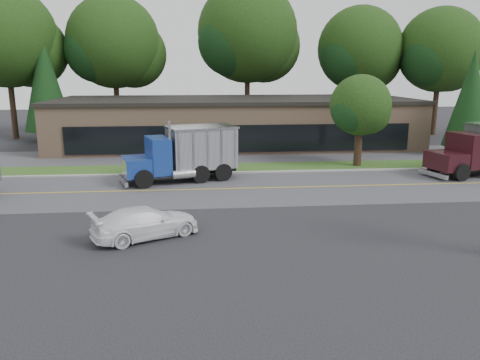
{
  "coord_description": "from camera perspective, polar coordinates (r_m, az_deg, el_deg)",
  "views": [
    {
      "loc": [
        -1.63,
        -17.49,
        6.74
      ],
      "look_at": [
        0.35,
        3.56,
        1.8
      ],
      "focal_mm": 35.0,
      "sensor_mm": 36.0,
      "label": 1
    }
  ],
  "objects": [
    {
      "name": "evergreen_right",
      "position": [
        41.61,
        26.3,
        8.9
      ],
      "size": [
        3.7,
        3.7,
        8.41
      ],
      "color": "#382619",
      "rests_on": "ground"
    },
    {
      "name": "tree_verge",
      "position": [
        34.68,
        14.53,
        8.47
      ],
      "size": [
        4.58,
        4.31,
        6.53
      ],
      "color": "#382619",
      "rests_on": "ground"
    },
    {
      "name": "far_parking",
      "position": [
        38.13,
        -2.84,
        2.95
      ],
      "size": [
        60.0,
        7.0,
        0.02
      ],
      "primitive_type": "cube",
      "color": "#59595E",
      "rests_on": "ground"
    },
    {
      "name": "evergreen_left",
      "position": [
        49.63,
        -22.63,
        10.95
      ],
      "size": [
        4.55,
        4.55,
        10.34
      ],
      "color": "#382619",
      "rests_on": "ground"
    },
    {
      "name": "tree_far_a",
      "position": [
        52.92,
        -26.43,
        14.85
      ],
      "size": [
        10.46,
        9.84,
        14.92
      ],
      "color": "#382619",
      "rests_on": "ground"
    },
    {
      "name": "tree_far_b",
      "position": [
        52.32,
        -14.94,
        15.44
      ],
      "size": [
        10.12,
        9.53,
        14.44
      ],
      "color": "#382619",
      "rests_on": "ground"
    },
    {
      "name": "rally_car",
      "position": [
        19.77,
        -11.43,
        -5.08
      ],
      "size": [
        4.78,
        3.6,
        1.29
      ],
      "primitive_type": "imported",
      "rotation": [
        0.0,
        0.0,
        2.03
      ],
      "color": "white",
      "rests_on": "ground"
    },
    {
      "name": "ground",
      "position": [
        18.81,
        -0.04,
        -7.84
      ],
      "size": [
        140.0,
        140.0,
        0.0
      ],
      "primitive_type": "plane",
      "color": "#333338",
      "rests_on": "ground"
    },
    {
      "name": "tree_far_e",
      "position": [
        55.04,
        23.28,
        13.92
      ],
      "size": [
        9.3,
        8.75,
        13.26
      ],
      "color": "#382619",
      "rests_on": "ground"
    },
    {
      "name": "tree_far_c",
      "position": [
        52.06,
        1.09,
        16.97
      ],
      "size": [
        11.21,
        10.55,
        15.99
      ],
      "color": "#382619",
      "rests_on": "ground"
    },
    {
      "name": "strip_mall",
      "position": [
        43.9,
        -0.6,
        6.95
      ],
      "size": [
        32.0,
        12.0,
        4.0
      ],
      "primitive_type": "cube",
      "color": "tan",
      "rests_on": "ground"
    },
    {
      "name": "dump_truck_blue",
      "position": [
        29.47,
        -6.53,
        3.41
      ],
      "size": [
        7.39,
        4.5,
        3.36
      ],
      "rotation": [
        0.0,
        0.0,
        3.45
      ],
      "color": "black",
      "rests_on": "ground"
    },
    {
      "name": "center_line",
      "position": [
        27.38,
        -1.79,
        -1.1
      ],
      "size": [
        60.0,
        0.12,
        0.01
      ],
      "primitive_type": "cube",
      "color": "gold",
      "rests_on": "ground"
    },
    {
      "name": "grass_verge",
      "position": [
        33.22,
        -2.44,
        1.44
      ],
      "size": [
        60.0,
        3.4,
        0.03
      ],
      "primitive_type": "cube",
      "color": "#26511C",
      "rests_on": "ground"
    },
    {
      "name": "curb",
      "position": [
        31.46,
        -2.27,
        0.77
      ],
      "size": [
        60.0,
        0.3,
        0.12
      ],
      "primitive_type": "cube",
      "color": "#9E9E99",
      "rests_on": "ground"
    },
    {
      "name": "road",
      "position": [
        27.38,
        -1.79,
        -1.1
      ],
      "size": [
        60.0,
        8.0,
        0.02
      ],
      "primitive_type": "cube",
      "color": "#59595E",
      "rests_on": "ground"
    },
    {
      "name": "tree_far_d",
      "position": [
        53.67,
        14.47,
        14.78
      ],
      "size": [
        9.48,
        8.93,
        13.53
      ],
      "color": "#382619",
      "rests_on": "ground"
    }
  ]
}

